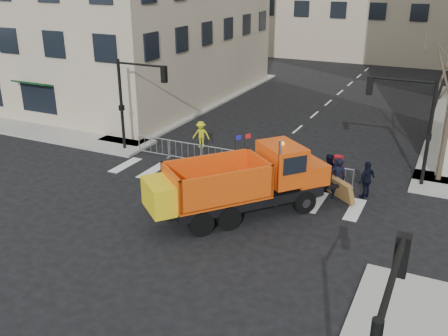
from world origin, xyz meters
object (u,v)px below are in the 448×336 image
at_px(newspaper_box, 337,166).
at_px(plow_truck, 241,181).
at_px(worker, 201,134).
at_px(cop_a, 338,178).
at_px(cop_c, 367,180).
at_px(cop_b, 328,172).

bearing_deg(newspaper_box, plow_truck, -96.48).
bearing_deg(worker, newspaper_box, -16.82).
bearing_deg(cop_a, worker, -46.31).
bearing_deg(cop_a, cop_c, -176.96).
relative_size(worker, newspaper_box, 1.46).
xyz_separation_m(cop_a, newspaper_box, (-0.57, 2.36, -0.32)).
bearing_deg(plow_truck, cop_c, -7.76).
bearing_deg(cop_c, cop_b, -63.85).
distance_m(plow_truck, newspaper_box, 6.58).
bearing_deg(cop_c, worker, -78.02).
xyz_separation_m(cop_b, newspaper_box, (0.07, 1.67, -0.25)).
distance_m(cop_b, newspaper_box, 1.69).
bearing_deg(cop_b, newspaper_box, -106.03).
bearing_deg(plow_truck, newspaper_box, 14.17).
distance_m(cop_c, worker, 10.47).
relative_size(plow_truck, cop_a, 4.24).
height_order(cop_b, worker, cop_b).
height_order(plow_truck, cop_a, plow_truck).
height_order(cop_a, newspaper_box, cop_a).
height_order(cop_c, worker, cop_c).
distance_m(plow_truck, cop_b, 5.06).
bearing_deg(plow_truck, worker, 79.25).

